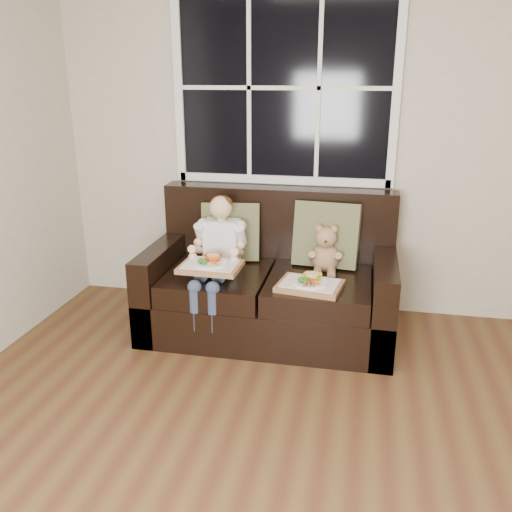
% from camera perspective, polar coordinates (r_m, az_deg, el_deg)
% --- Properties ---
extents(room_walls, '(4.52, 5.02, 2.71)m').
position_cam_1_polar(room_walls, '(1.50, 10.05, 12.44)').
color(room_walls, beige).
rests_on(room_walls, ground).
extents(window_back, '(1.62, 0.04, 1.37)m').
position_cam_1_polar(window_back, '(4.02, 2.96, 17.26)').
color(window_back, black).
rests_on(window_back, room_walls).
extents(loveseat, '(1.70, 0.92, 0.96)m').
position_cam_1_polar(loveseat, '(3.85, 1.57, -3.31)').
color(loveseat, black).
rests_on(loveseat, ground).
extents(pillow_left, '(0.44, 0.25, 0.43)m').
position_cam_1_polar(pillow_left, '(3.94, -2.67, 2.58)').
color(pillow_left, '#5E623D').
rests_on(pillow_left, loveseat).
extents(pillow_right, '(0.47, 0.25, 0.47)m').
position_cam_1_polar(pillow_right, '(3.83, 7.42, 2.25)').
color(pillow_right, '#5E623D').
rests_on(pillow_right, loveseat).
extents(child, '(0.35, 0.58, 0.78)m').
position_cam_1_polar(child, '(3.70, -3.99, 0.99)').
color(child, silver).
rests_on(child, loveseat).
extents(teddy_bear, '(0.20, 0.26, 0.34)m').
position_cam_1_polar(teddy_bear, '(3.73, 7.32, 0.38)').
color(teddy_bear, '#A07C54').
rests_on(teddy_bear, loveseat).
extents(tray_left, '(0.40, 0.31, 0.09)m').
position_cam_1_polar(tray_left, '(3.51, -4.79, -0.94)').
color(tray_left, '#8F5F41').
rests_on(tray_left, child).
extents(tray_right, '(0.44, 0.36, 0.09)m').
position_cam_1_polar(tray_right, '(3.46, 5.71, -2.96)').
color(tray_right, '#8F5F41').
rests_on(tray_right, loveseat).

